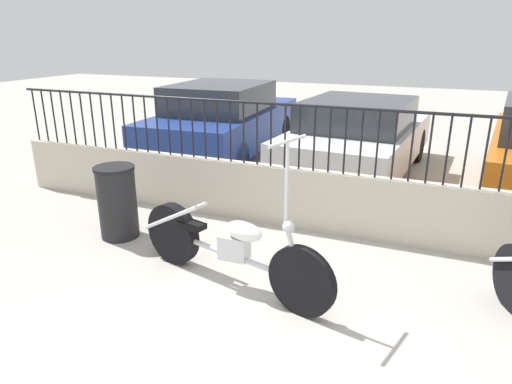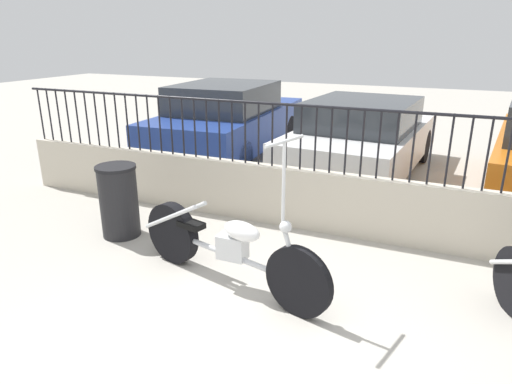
% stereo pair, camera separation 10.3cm
% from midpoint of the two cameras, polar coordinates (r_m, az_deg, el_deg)
% --- Properties ---
extents(ground_plane, '(40.00, 40.00, 0.00)m').
position_cam_midpoint_polar(ground_plane, '(3.79, -2.65, -19.78)').
color(ground_plane, '#ADA89E').
extents(low_wall, '(9.56, 0.18, 0.77)m').
position_cam_midpoint_polar(low_wall, '(5.77, 8.27, -1.22)').
color(low_wall, beige).
rests_on(low_wall, ground_plane).
extents(fence_railing, '(9.56, 0.04, 0.81)m').
position_cam_midpoint_polar(fence_railing, '(5.51, 8.73, 7.81)').
color(fence_railing, black).
rests_on(fence_railing, low_wall).
extents(motorcycle_silver, '(2.28, 0.82, 1.58)m').
position_cam_midpoint_polar(motorcycle_silver, '(4.56, -5.13, -6.64)').
color(motorcycle_silver, black).
rests_on(motorcycle_silver, ground_plane).
extents(trash_bin, '(0.48, 0.48, 0.90)m').
position_cam_midpoint_polar(trash_bin, '(5.78, -17.42, -1.19)').
color(trash_bin, black).
rests_on(trash_bin, ground_plane).
extents(car_blue, '(2.02, 4.39, 1.46)m').
position_cam_midpoint_polar(car_blue, '(9.33, -4.39, 8.97)').
color(car_blue, black).
rests_on(car_blue, ground_plane).
extents(car_white, '(2.17, 4.27, 1.33)m').
position_cam_midpoint_polar(car_white, '(8.23, 12.37, 6.83)').
color(car_white, black).
rests_on(car_white, ground_plane).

